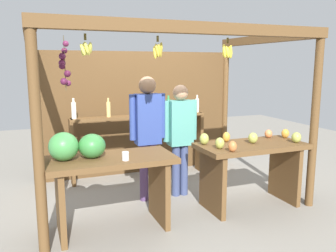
% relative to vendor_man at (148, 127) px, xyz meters
% --- Properties ---
extents(ground_plane, '(12.00, 12.00, 0.00)m').
position_rel_vendor_man_xyz_m(ground_plane, '(0.25, 0.14, -0.98)').
color(ground_plane, gray).
rests_on(ground_plane, ground).
extents(market_stall, '(3.33, 2.26, 2.20)m').
position_rel_vendor_man_xyz_m(market_stall, '(0.24, 0.62, 0.33)').
color(market_stall, brown).
rests_on(market_stall, ground).
extents(fruit_counter_left, '(1.35, 0.64, 1.10)m').
position_rel_vendor_man_xyz_m(fruit_counter_left, '(-0.74, -0.65, -0.29)').
color(fruit_counter_left, brown).
rests_on(fruit_counter_left, ground).
extents(fruit_counter_right, '(1.35, 0.65, 0.95)m').
position_rel_vendor_man_xyz_m(fruit_counter_right, '(1.13, -0.66, -0.37)').
color(fruit_counter_right, brown).
rests_on(fruit_counter_right, ground).
extents(bottle_shelf_unit, '(2.13, 0.22, 1.33)m').
position_rel_vendor_man_xyz_m(bottle_shelf_unit, '(0.18, 0.95, -0.20)').
color(bottle_shelf_unit, brown).
rests_on(bottle_shelf_unit, ground).
extents(vendor_man, '(0.48, 0.22, 1.63)m').
position_rel_vendor_man_xyz_m(vendor_man, '(0.00, 0.00, 0.00)').
color(vendor_man, '#513862').
rests_on(vendor_man, ground).
extents(vendor_woman, '(0.48, 0.21, 1.52)m').
position_rel_vendor_man_xyz_m(vendor_woman, '(0.46, 0.00, -0.08)').
color(vendor_woman, '#3A4671').
rests_on(vendor_woman, ground).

